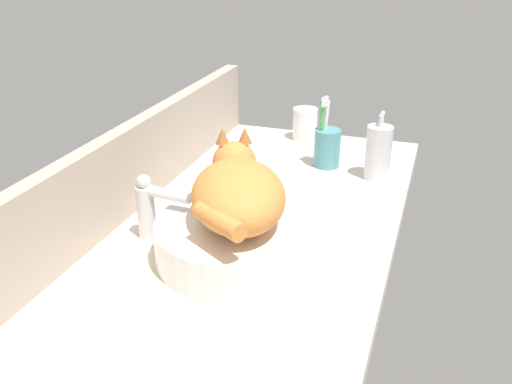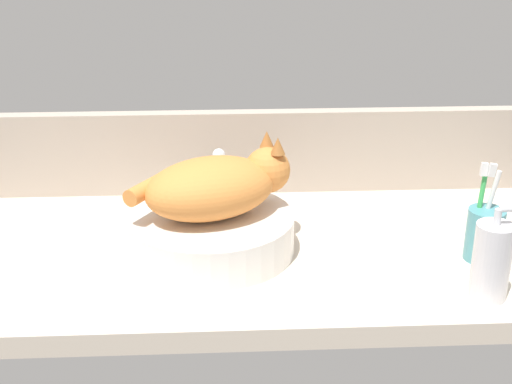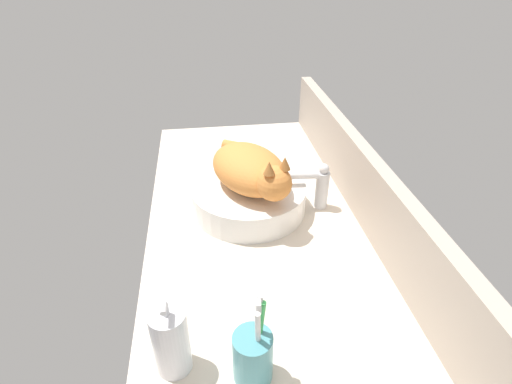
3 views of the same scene
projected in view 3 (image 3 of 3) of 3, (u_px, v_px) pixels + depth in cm
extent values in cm
cube|color=beige|center=(261.00, 232.00, 106.79)|extent=(134.59, 59.14, 4.00)
cube|color=#AD9E8E|center=(367.00, 188.00, 103.94)|extent=(134.59, 3.60, 18.78)
cylinder|color=white|center=(249.00, 198.00, 110.35)|extent=(31.34, 31.34, 7.46)
ellipsoid|color=orange|center=(249.00, 168.00, 105.38)|extent=(29.76, 25.71, 11.00)
sphere|color=orange|center=(274.00, 183.00, 96.09)|extent=(8.80, 8.80, 8.80)
cone|color=#A4632D|center=(285.00, 163.00, 93.46)|extent=(2.80, 2.80, 3.20)
cone|color=#A4632D|center=(269.00, 168.00, 91.49)|extent=(2.80, 2.80, 3.20)
cylinder|color=orange|center=(241.00, 148.00, 114.41)|extent=(8.49, 11.05, 3.20)
cylinder|color=silver|center=(322.00, 190.00, 110.44)|extent=(3.60, 3.60, 11.00)
cylinder|color=silver|center=(305.00, 175.00, 107.54)|extent=(2.99, 10.14, 2.20)
sphere|color=silver|center=(324.00, 169.00, 106.83)|extent=(2.80, 2.80, 2.80)
cylinder|color=silver|center=(171.00, 341.00, 67.61)|extent=(6.33, 6.33, 13.40)
cylinder|color=silver|center=(165.00, 308.00, 63.25)|extent=(1.20, 1.20, 2.80)
cylinder|color=silver|center=(164.00, 308.00, 61.49)|extent=(2.20, 1.00, 1.00)
cylinder|color=teal|center=(253.00, 357.00, 66.97)|extent=(6.80, 6.80, 9.94)
cylinder|color=white|center=(258.00, 343.00, 64.79)|extent=(3.38, 1.48, 16.97)
cube|color=white|center=(258.00, 307.00, 60.21)|extent=(1.54, 0.88, 2.58)
cylinder|color=green|center=(259.00, 335.00, 65.96)|extent=(2.13, 2.01, 17.04)
cube|color=white|center=(260.00, 300.00, 61.39)|extent=(1.37, 0.96, 2.53)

